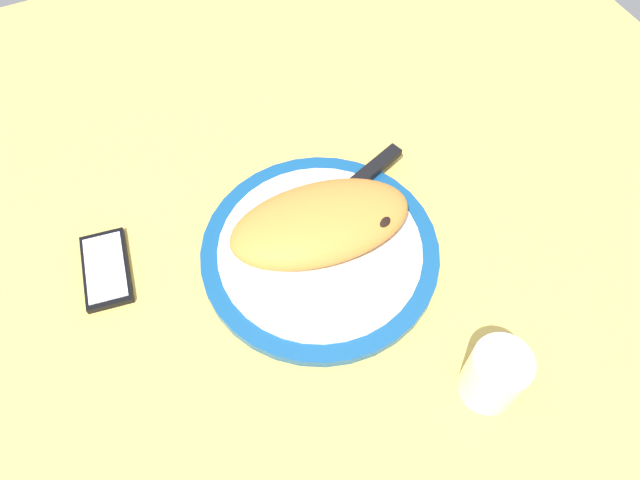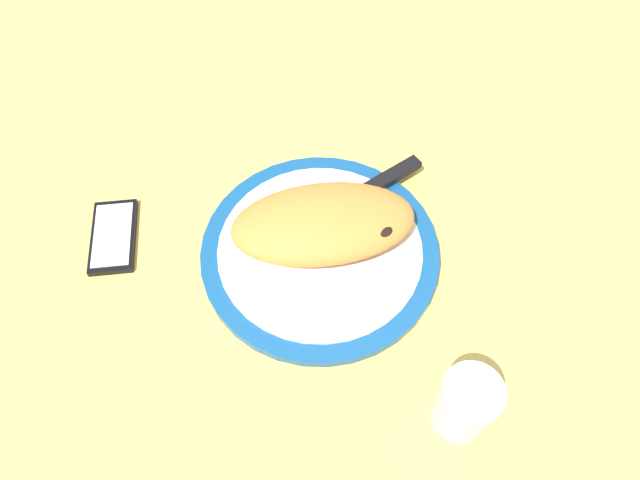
% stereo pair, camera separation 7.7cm
% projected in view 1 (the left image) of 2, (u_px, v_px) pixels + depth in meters
% --- Properties ---
extents(ground_plane, '(1.50, 1.50, 0.03)m').
position_uv_depth(ground_plane, '(320.00, 260.00, 0.84)').
color(ground_plane, '#DBB756').
extents(plate, '(0.33, 0.33, 0.02)m').
position_uv_depth(plate, '(320.00, 251.00, 0.82)').
color(plate, navy).
rests_on(plate, ground_plane).
extents(calzone, '(0.26, 0.16, 0.06)m').
position_uv_depth(calzone, '(320.00, 223.00, 0.80)').
color(calzone, orange).
rests_on(calzone, plate).
extents(fork, '(0.16, 0.04, 0.00)m').
position_uv_depth(fork, '(358.00, 276.00, 0.79)').
color(fork, silver).
rests_on(fork, plate).
extents(knife, '(0.22, 0.10, 0.01)m').
position_uv_depth(knife, '(362.00, 178.00, 0.87)').
color(knife, silver).
rests_on(knife, plate).
extents(smartphone, '(0.08, 0.13, 0.01)m').
position_uv_depth(smartphone, '(106.00, 269.00, 0.81)').
color(smartphone, black).
rests_on(smartphone, ground_plane).
extents(water_glass, '(0.07, 0.07, 0.09)m').
position_uv_depth(water_glass, '(493.00, 377.00, 0.69)').
color(water_glass, silver).
rests_on(water_glass, ground_plane).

